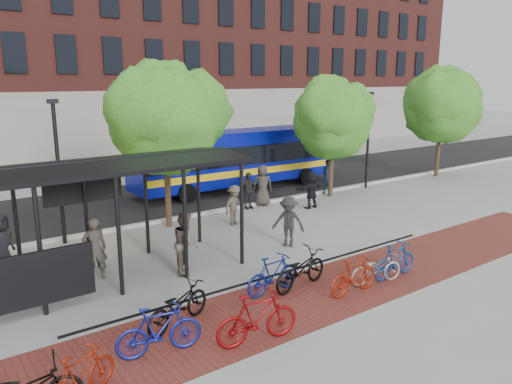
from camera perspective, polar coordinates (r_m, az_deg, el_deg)
ground at (r=19.29m, az=2.60°, el=-4.68°), size 160.00×160.00×0.00m
asphalt_street at (r=25.79m, az=-8.61°, el=-0.31°), size 160.00×8.00×0.01m
curb at (r=22.40m, az=-3.83°, el=-2.04°), size 160.00×0.25×0.12m
brick_strip at (r=14.55m, az=8.93°, el=-10.79°), size 24.00×3.00×0.01m
bike_rack_rail at (r=14.36m, az=2.60°, el=-10.99°), size 12.00×0.05×0.95m
building_brick at (r=45.91m, az=-8.49°, el=17.93°), size 55.00×14.00×20.00m
bus_shelter at (r=14.52m, az=-21.84°, el=0.79°), size 10.60×3.07×3.60m
tree_b at (r=19.71m, az=-10.20°, el=8.73°), size 5.15×4.20×6.47m
tree_c at (r=25.04m, az=8.83°, el=8.68°), size 4.66×3.80×5.92m
tree_d at (r=32.02m, az=20.52°, el=9.65°), size 5.39×4.40×6.55m
lamp_post_left at (r=18.73m, az=-21.64°, el=2.54°), size 0.35×0.20×5.12m
lamp_post_right at (r=27.45m, az=12.70°, el=6.13°), size 0.35×0.20×5.12m
bus at (r=26.62m, az=-2.10°, el=4.16°), size 11.64×2.97×3.13m
bike_1 at (r=10.19m, az=-19.48°, el=-19.27°), size 1.72×1.13×1.01m
bike_3 at (r=11.21m, az=-11.02°, el=-15.25°), size 1.94×0.89×1.13m
bike_4 at (r=12.31m, az=-8.94°, el=-12.67°), size 2.13×1.34×1.06m
bike_5 at (r=11.42m, az=0.14°, el=-14.21°), size 2.06×0.89×1.20m
bike_7 at (r=13.88m, az=1.94°, el=-9.40°), size 1.84×0.60×1.09m
bike_8 at (r=14.27m, az=5.10°, el=-8.80°), size 2.18×1.08×1.09m
bike_9 at (r=14.11m, az=11.12°, el=-9.38°), size 1.74×0.51×1.04m
bike_10 at (r=14.96m, az=13.57°, el=-8.48°), size 1.81×0.94×0.90m
bike_11 at (r=15.47m, az=15.60°, el=-7.53°), size 1.80×0.51×1.08m
pedestrian_0 at (r=16.97m, az=-27.04°, el=-5.26°), size 1.04×1.09×1.87m
pedestrian_1 at (r=15.39m, az=-17.96°, el=-6.18°), size 0.77×0.58×1.90m
pedestrian_3 at (r=20.12m, az=-2.48°, el=-1.51°), size 1.18×0.86×1.64m
pedestrian_4 at (r=22.61m, az=-0.92°, el=0.16°), size 1.01×0.47×1.68m
pedestrian_5 at (r=22.87m, az=6.36°, el=0.25°), size 1.59×0.53×1.70m
pedestrian_6 at (r=23.19m, az=0.75°, el=0.78°), size 1.11×0.95×1.92m
pedestrian_7 at (r=25.87m, az=8.12°, el=1.76°), size 0.72×0.54×1.78m
pedestrian_8 at (r=15.27m, az=-8.01°, el=-5.78°), size 1.09×1.17×1.92m
pedestrian_9 at (r=17.55m, az=3.73°, el=-3.41°), size 1.21×1.34×1.80m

